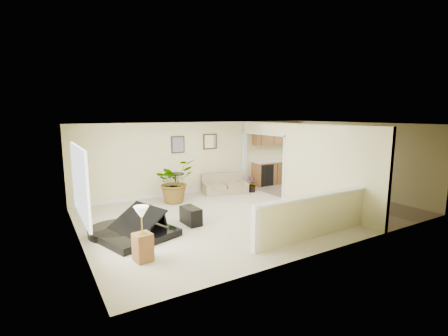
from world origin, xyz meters
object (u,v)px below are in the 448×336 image
accent_table (176,182)px  small_plant (251,185)px  piano_bench (191,216)px  palm_plant (174,181)px  piano (133,211)px  loveseat (224,183)px  lamp_stand (142,238)px

accent_table → small_plant: 2.74m
piano_bench → palm_plant: bearing=78.4°
piano → small_plant: (4.83, 2.14, -0.37)m
palm_plant → small_plant: (2.91, -0.12, -0.44)m
piano_bench → accent_table: accent_table is taller
piano → palm_plant: bearing=31.4°
loveseat → lamp_stand: bearing=-123.9°
accent_table → palm_plant: bearing=-115.8°
piano → accent_table: 3.55m
small_plant → palm_plant: bearing=177.5°
accent_table → lamp_stand: 4.78m
palm_plant → piano: bearing=-130.4°
piano_bench → palm_plant: size_ratio=0.43×
piano_bench → piano: bearing=-176.4°
piano_bench → loveseat: loveseat is taller
palm_plant → small_plant: size_ratio=2.72×
loveseat → lamp_stand: 5.68m
palm_plant → lamp_stand: size_ratio=1.42×
accent_table → palm_plant: palm_plant is taller
small_plant → lamp_stand: bearing=-145.2°
small_plant → piano_bench: bearing=-148.5°
piano → lamp_stand: bearing=-116.2°
loveseat → accent_table: (-1.74, 0.23, 0.20)m
piano_bench → small_plant: bearing=31.5°
accent_table → small_plant: size_ratio=1.46×
accent_table → palm_plant: size_ratio=0.54×
piano → lamp_stand: size_ratio=1.98×
loveseat → piano_bench: bearing=-122.1°
piano_bench → small_plant: 3.93m
lamp_stand → loveseat: bearing=43.5°
loveseat → small_plant: loveseat is taller
accent_table → palm_plant: 0.61m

